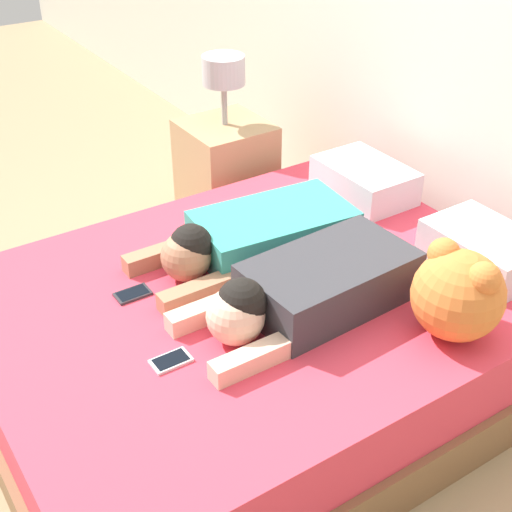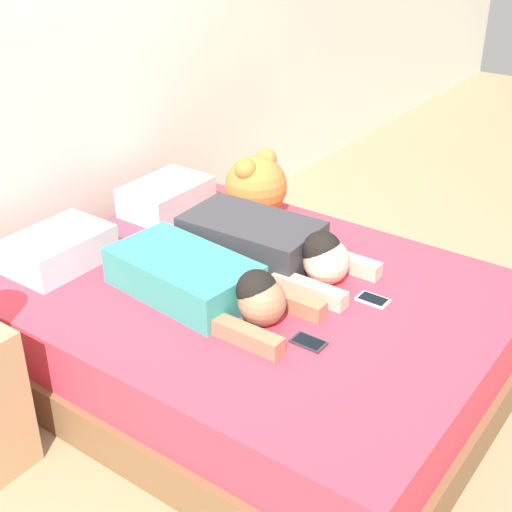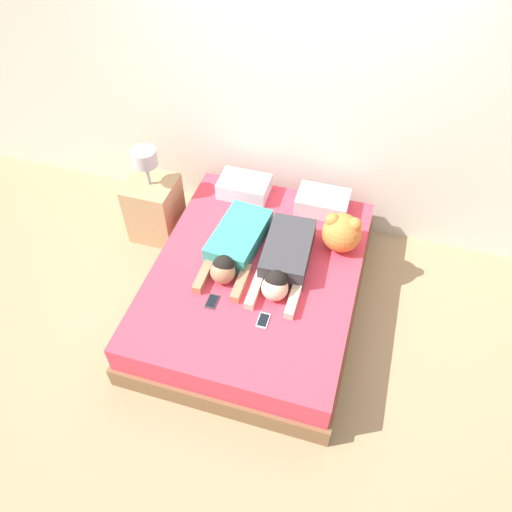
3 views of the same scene
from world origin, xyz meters
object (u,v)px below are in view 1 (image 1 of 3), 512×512
Objects in this scene: cell_phone_right at (171,361)px; cell_phone_left at (133,294)px; pillow_head_right at (484,250)px; bed at (256,336)px; person_left at (249,237)px; pillow_head_left at (364,180)px; nightstand at (226,170)px; person_right at (304,290)px; plush_toy at (458,293)px.

cell_phone_left is at bearing 172.38° from cell_phone_right.
cell_phone_right is (-0.17, -1.30, -0.07)m from pillow_head_right.
cell_phone_left is (-0.22, -0.41, 0.24)m from bed.
person_left reaches higher than pillow_head_right.
pillow_head_left and pillow_head_right have the same top height.
person_left is at bearing -78.49° from pillow_head_left.
person_left is 0.97× the size of nightstand.
cell_phone_right is 0.14× the size of nightstand.
nightstand reaches higher than bed.
cell_phone_right reaches higher than bed.
pillow_head_left is 0.96m from person_right.
cell_phone_right is (0.19, -0.46, 0.24)m from bed.
bed is at bearing -113.25° from pillow_head_right.
cell_phone_right is at bearing -7.62° from cell_phone_left.
person_left reaches higher than bed.
pillow_head_left is 1.00× the size of pillow_head_right.
cell_phone_left is (-0.01, -0.51, -0.08)m from person_left.
pillow_head_left is 0.72m from pillow_head_right.
plush_toy is (0.59, 0.43, 0.40)m from bed.
nightstand is at bearing -160.88° from pillow_head_left.
person_right is 0.65m from cell_phone_left.
nightstand reaches higher than cell_phone_left.
person_left is 0.42m from person_right.
bed is 0.96m from pillow_head_right.
person_right reaches higher than bed.
nightstand is at bearing 133.75° from cell_phone_left.
pillow_head_right reaches higher than bed.
bed is at bearing -163.16° from person_right.
pillow_head_right is 1.38m from cell_phone_left.
pillow_head_right is 1.33× the size of plush_toy.
plush_toy is at bearing 65.87° from cell_phone_right.
nightstand reaches higher than pillow_head_right.
bed is 0.39m from person_right.
pillow_head_right is 3.37× the size of cell_phone_left.
cell_phone_left is 1.35m from nightstand.
person_left is (-0.57, -0.73, 0.01)m from pillow_head_right.
cell_phone_right is at bearing -67.46° from bed.
nightstand is (-0.93, 0.97, -0.12)m from cell_phone_left.
cell_phone_left is at bearing -134.27° from plush_toy.
bed is 2.26× the size of person_left.
pillow_head_left is 0.47× the size of nightstand.
pillow_head_right is at bearing 119.31° from plush_toy.
plush_toy reaches higher than bed.
plush_toy is (0.80, 0.32, 0.08)m from person_left.
person_right reaches higher than person_left.
pillow_head_left is at bearing 101.51° from person_left.
pillow_head_right is at bearing 10.29° from nightstand.
plush_toy is at bearing -4.47° from nightstand.
person_left is 0.70m from cell_phone_right.
bed is 0.96m from pillow_head_left.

